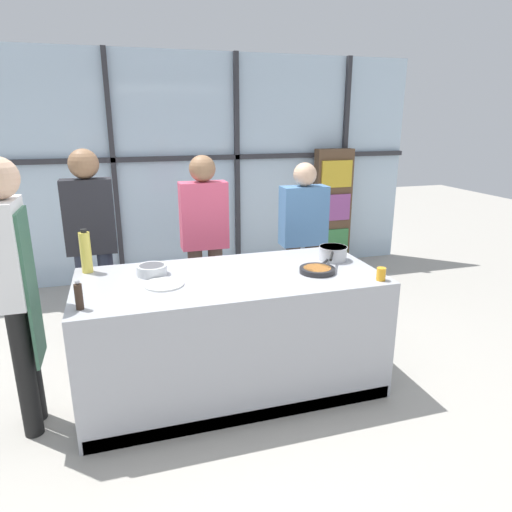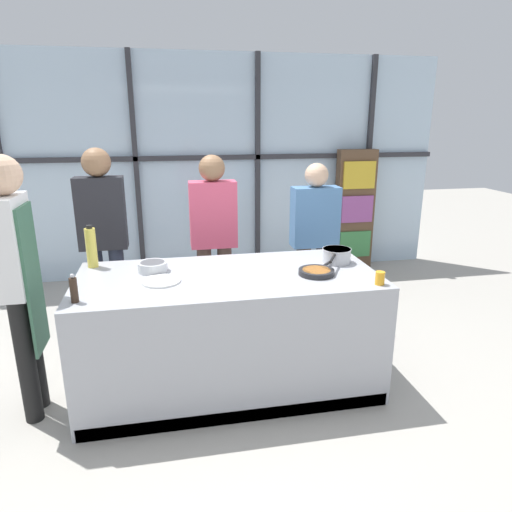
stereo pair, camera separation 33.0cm
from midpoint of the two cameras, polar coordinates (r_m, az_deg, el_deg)
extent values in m
plane|color=#ADA89E|center=(3.77, -5.63, -15.72)|extent=(18.00, 18.00, 0.00)
cube|color=silver|center=(5.97, -11.40, 10.57)|extent=(6.40, 0.04, 2.80)
cube|color=#2D2D33|center=(5.91, -11.43, 11.87)|extent=(6.40, 0.06, 0.06)
cube|color=#2D2D33|center=(5.90, -18.90, 9.93)|extent=(0.06, 0.06, 2.80)
cube|color=#2D2D33|center=(6.04, -3.96, 10.92)|extent=(0.06, 0.06, 2.80)
cube|color=#2D2D33|center=(6.56, 9.49, 11.21)|extent=(0.06, 0.06, 2.80)
cube|color=brown|center=(6.43, 8.03, 5.88)|extent=(0.52, 0.16, 1.63)
cube|color=#3D8447|center=(6.45, 8.21, 1.75)|extent=(0.44, 0.03, 0.36)
cube|color=#994C93|center=(6.34, 8.40, 6.01)|extent=(0.44, 0.03, 0.36)
cube|color=gold|center=(6.27, 8.58, 10.09)|extent=(0.44, 0.03, 0.36)
cube|color=#A8AAB2|center=(3.54, -5.84, -9.47)|extent=(2.21, 1.02, 0.91)
cube|color=black|center=(3.58, 6.05, -1.39)|extent=(0.52, 0.52, 0.01)
cube|color=black|center=(3.34, -3.88, -19.44)|extent=(2.17, 0.03, 0.10)
cylinder|color=#38383D|center=(3.42, 4.92, -2.18)|extent=(0.13, 0.13, 0.01)
cylinder|color=#38383D|center=(3.52, 8.71, -1.78)|extent=(0.13, 0.13, 0.01)
cylinder|color=#38383D|center=(3.64, 3.48, -0.95)|extent=(0.13, 0.13, 0.01)
cylinder|color=#38383D|center=(3.73, 7.08, -0.61)|extent=(0.13, 0.13, 0.01)
cylinder|color=black|center=(3.58, -28.92, -11.40)|extent=(0.12, 0.12, 0.91)
cylinder|color=black|center=(3.43, -29.47, -12.71)|extent=(0.12, 0.12, 0.91)
cube|color=white|center=(3.23, -31.15, 0.28)|extent=(0.17, 0.38, 0.65)
cube|color=#38664C|center=(3.28, -28.92, -3.55)|extent=(0.02, 0.32, 1.00)
cylinder|color=#232838|center=(4.43, -19.97, -5.04)|extent=(0.13, 0.13, 0.89)
cylinder|color=#232838|center=(4.45, -22.38, -5.22)|extent=(0.13, 0.13, 0.89)
cube|color=#232328|center=(4.23, -22.27, 4.56)|extent=(0.42, 0.19, 0.64)
sphere|color=#8C6647|center=(4.17, -22.96, 10.55)|extent=(0.25, 0.25, 0.25)
cylinder|color=#47382D|center=(4.48, -7.12, -4.14)|extent=(0.14, 0.14, 0.85)
cylinder|color=#47382D|center=(4.45, -9.58, -4.37)|extent=(0.14, 0.14, 0.85)
cube|color=#DB4C6B|center=(4.26, -8.77, 5.01)|extent=(0.43, 0.19, 0.62)
sphere|color=#8C6647|center=(4.19, -9.03, 10.74)|extent=(0.24, 0.24, 0.24)
cylinder|color=#47382D|center=(4.74, 4.90, -3.16)|extent=(0.15, 0.15, 0.81)
cylinder|color=#47382D|center=(4.67, 2.55, -3.42)|extent=(0.15, 0.15, 0.81)
cube|color=#4C7AAD|center=(4.51, 3.90, 5.03)|extent=(0.46, 0.21, 0.58)
sphere|color=#D8AD8C|center=(4.45, 4.00, 10.13)|extent=(0.23, 0.23, 0.23)
cylinder|color=#232326|center=(3.41, 4.93, -1.81)|extent=(0.27, 0.27, 0.04)
cylinder|color=#B26B2D|center=(3.41, 4.94, -1.57)|extent=(0.21, 0.21, 0.01)
cylinder|color=#232326|center=(3.62, 6.30, -0.57)|extent=(0.16, 0.17, 0.02)
cylinder|color=silver|center=(3.71, 7.12, 0.30)|extent=(0.22, 0.22, 0.11)
cylinder|color=silver|center=(3.70, 7.15, 1.09)|extent=(0.23, 0.23, 0.01)
cylinder|color=black|center=(3.50, 6.78, -0.08)|extent=(0.12, 0.18, 0.02)
cylinder|color=white|center=(3.25, -14.32, -3.50)|extent=(0.28, 0.28, 0.01)
cylinder|color=silver|center=(3.47, -15.55, -1.74)|extent=(0.22, 0.22, 0.07)
cylinder|color=#4C4C51|center=(3.46, -15.59, -1.26)|extent=(0.18, 0.18, 0.01)
cylinder|color=#E0CC4C|center=(3.66, -22.97, 0.37)|extent=(0.08, 0.08, 0.31)
cylinder|color=black|center=(3.62, -23.26, 2.88)|extent=(0.04, 0.04, 0.02)
cylinder|color=#332319|center=(3.00, -24.26, -4.73)|extent=(0.05, 0.05, 0.16)
sphere|color=#B2B2B7|center=(2.97, -24.48, -3.03)|extent=(0.03, 0.03, 0.03)
cylinder|color=orange|center=(3.31, 12.65, -2.26)|extent=(0.07, 0.07, 0.09)
camera|label=1|loc=(0.17, -92.72, -0.83)|focal=32.00mm
camera|label=2|loc=(0.17, 87.28, 0.83)|focal=32.00mm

